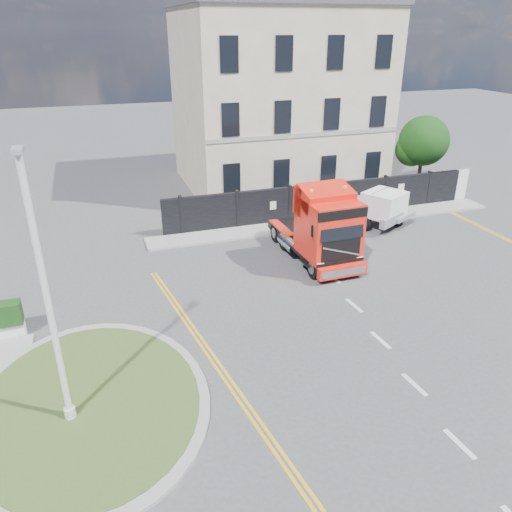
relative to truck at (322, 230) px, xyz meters
name	(u,v)px	position (x,y,z in m)	size (l,w,h in m)	color
ground	(280,313)	(-3.39, -3.59, -1.62)	(120.00, 120.00, 0.00)	#424244
traffic_island	(90,403)	(-10.39, -6.59, -1.53)	(6.80, 6.80, 0.17)	gray
hoarding_fence	(331,200)	(3.17, 5.41, -0.62)	(18.80, 0.25, 2.00)	black
georgian_building	(277,96)	(2.61, 12.91, 4.16)	(12.30, 10.30, 12.80)	beige
tree	(421,143)	(10.99, 8.50, 1.43)	(3.20, 3.20, 4.80)	#382619
pavement_far	(328,222)	(2.61, 4.51, -1.56)	(20.00, 1.60, 0.12)	gray
truck	(322,230)	(0.00, 0.00, 0.00)	(2.41, 6.08, 3.61)	black
flatbed_pickup	(378,206)	(4.99, 3.48, -0.53)	(3.95, 5.34, 2.01)	gray
lamppost_island	(47,296)	(-10.89, -7.09, 2.32)	(0.23, 0.47, 7.55)	silver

